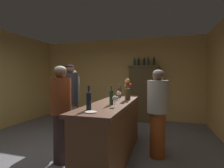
% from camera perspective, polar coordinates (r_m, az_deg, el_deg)
% --- Properties ---
extents(floor, '(7.99, 7.99, 0.00)m').
position_cam_1_polar(floor, '(3.54, -11.21, -22.05)').
color(floor, slate).
rests_on(floor, ground).
extents(wall_back, '(5.75, 0.12, 2.79)m').
position_cam_1_polar(wall_back, '(6.18, 2.23, 1.65)').
color(wall_back, tan).
rests_on(wall_back, ground).
extents(bar_counter, '(0.61, 2.39, 1.03)m').
position_cam_1_polar(bar_counter, '(3.16, 0.49, -15.03)').
color(bar_counter, brown).
rests_on(bar_counter, ground).
extents(display_cabinet, '(1.00, 0.38, 1.83)m').
position_cam_1_polar(display_cabinet, '(5.77, 10.39, -2.81)').
color(display_cabinet, '#4F3D23').
rests_on(display_cabinet, ground).
extents(wine_bottle_chardonnay, '(0.06, 0.06, 0.31)m').
position_cam_1_polar(wine_bottle_chardonnay, '(2.72, -0.20, -4.03)').
color(wine_bottle_chardonnay, '#203B22').
rests_on(wine_bottle_chardonnay, bar_counter).
extents(wine_bottle_syrah, '(0.07, 0.07, 0.32)m').
position_cam_1_polar(wine_bottle_syrah, '(2.30, -7.68, -5.07)').
color(wine_bottle_syrah, '#1A2436').
rests_on(wine_bottle_syrah, bar_counter).
extents(wine_bottle_rose, '(0.07, 0.07, 0.29)m').
position_cam_1_polar(wine_bottle_rose, '(3.68, 2.55, -2.40)').
color(wine_bottle_rose, '#432C1E').
rests_on(wine_bottle_rose, bar_counter).
extents(wine_glass_front, '(0.07, 0.07, 0.14)m').
position_cam_1_polar(wine_glass_front, '(3.44, 2.57, -3.30)').
color(wine_glass_front, white).
rests_on(wine_glass_front, bar_counter).
extents(wine_glass_mid, '(0.07, 0.07, 0.16)m').
position_cam_1_polar(wine_glass_mid, '(2.52, 0.89, -4.86)').
color(wine_glass_mid, white).
rests_on(wine_glass_mid, bar_counter).
extents(wine_glass_rear, '(0.07, 0.07, 0.17)m').
position_cam_1_polar(wine_glass_rear, '(3.30, 2.05, -3.11)').
color(wine_glass_rear, white).
rests_on(wine_glass_rear, bar_counter).
extents(flower_arrangement, '(0.14, 0.14, 0.41)m').
position_cam_1_polar(flower_arrangement, '(3.28, 5.20, -1.61)').
color(flower_arrangement, '#453920').
rests_on(flower_arrangement, bar_counter).
extents(cheese_plate, '(0.15, 0.15, 0.01)m').
position_cam_1_polar(cheese_plate, '(2.14, -6.99, -9.18)').
color(cheese_plate, white).
rests_on(cheese_plate, bar_counter).
extents(display_bottle_left, '(0.07, 0.07, 0.29)m').
position_cam_1_polar(display_bottle_left, '(5.81, 7.44, 7.18)').
color(display_bottle_left, '#224F34').
rests_on(display_bottle_left, display_cabinet).
extents(display_bottle_midleft, '(0.07, 0.07, 0.30)m').
position_cam_1_polar(display_bottle_midleft, '(5.79, 8.79, 7.24)').
color(display_bottle_midleft, '#1A2A36').
rests_on(display_bottle_midleft, display_cabinet).
extents(display_bottle_center, '(0.07, 0.07, 0.29)m').
position_cam_1_polar(display_bottle_center, '(5.77, 10.58, 7.24)').
color(display_bottle_center, '#1A233B').
rests_on(display_bottle_center, display_cabinet).
extents(display_bottle_midright, '(0.07, 0.07, 0.31)m').
position_cam_1_polar(display_bottle_midright, '(5.76, 11.82, 7.29)').
color(display_bottle_midright, '#2B472B').
rests_on(display_bottle_midright, display_cabinet).
extents(display_bottle_right, '(0.07, 0.07, 0.30)m').
position_cam_1_polar(display_bottle_right, '(5.74, 13.70, 7.29)').
color(display_bottle_right, '#193318').
rests_on(display_bottle_right, display_cabinet).
extents(patron_redhead, '(0.36, 0.36, 1.74)m').
position_cam_1_polar(patron_redhead, '(3.99, -13.62, -5.06)').
color(patron_redhead, '#8F9B90').
rests_on(patron_redhead, ground).
extents(patron_near_entrance, '(0.35, 0.35, 1.65)m').
position_cam_1_polar(patron_near_entrance, '(3.08, -16.58, -8.08)').
color(patron_near_entrance, '#382827').
rests_on(patron_near_entrance, ground).
extents(patron_in_navy, '(0.31, 0.31, 1.64)m').
position_cam_1_polar(patron_in_navy, '(4.64, -12.58, -4.63)').
color(patron_in_navy, brown).
rests_on(patron_in_navy, ground).
extents(bartender, '(0.38, 0.38, 1.59)m').
position_cam_1_polar(bartender, '(3.26, 14.89, -8.23)').
color(bartender, brown).
rests_on(bartender, ground).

